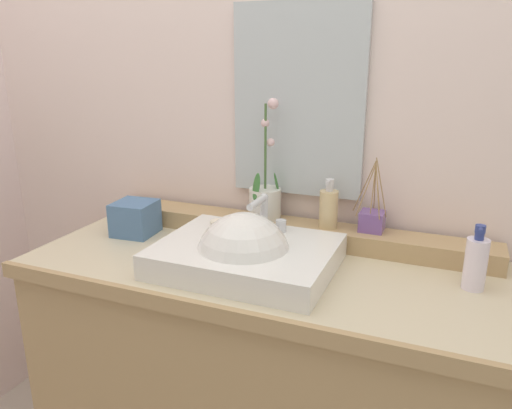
# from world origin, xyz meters

# --- Properties ---
(wall_back) EXTENTS (3.30, 0.20, 2.53)m
(wall_back) POSITION_xyz_m (0.00, 0.39, 1.27)
(wall_back) COLOR silver
(wall_back) RESTS_ON ground
(vanity_cabinet) EXTENTS (1.39, 0.58, 0.87)m
(vanity_cabinet) POSITION_xyz_m (0.00, -0.00, 0.44)
(vanity_cabinet) COLOR tan
(vanity_cabinet) RESTS_ON ground
(back_ledge) EXTENTS (1.31, 0.12, 0.06)m
(back_ledge) POSITION_xyz_m (0.00, 0.22, 0.90)
(back_ledge) COLOR tan
(back_ledge) RESTS_ON vanity_cabinet
(sink_basin) EXTENTS (0.49, 0.39, 0.29)m
(sink_basin) POSITION_xyz_m (-0.03, -0.06, 0.90)
(sink_basin) COLOR white
(sink_basin) RESTS_ON vanity_cabinet
(soap_bar) EXTENTS (0.07, 0.04, 0.02)m
(soap_bar) POSITION_xyz_m (-0.16, 0.06, 0.95)
(soap_bar) COLOR #EFE3CB
(soap_bar) RESTS_ON sink_basin
(potted_plant) EXTENTS (0.11, 0.11, 0.39)m
(potted_plant) POSITION_xyz_m (-0.07, 0.22, 1.00)
(potted_plant) COLOR silver
(potted_plant) RESTS_ON back_ledge
(soap_dispenser) EXTENTS (0.06, 0.06, 0.16)m
(soap_dispenser) POSITION_xyz_m (0.14, 0.21, 0.99)
(soap_dispenser) COLOR #D8BB84
(soap_dispenser) RESTS_ON back_ledge
(reed_diffuser) EXTENTS (0.11, 0.08, 0.23)m
(reed_diffuser) POSITION_xyz_m (0.27, 0.23, 0.96)
(reed_diffuser) COLOR #76529E
(reed_diffuser) RESTS_ON back_ledge
(lotion_bottle) EXTENTS (0.06, 0.06, 0.17)m
(lotion_bottle) POSITION_xyz_m (0.57, 0.06, 0.94)
(lotion_bottle) COLOR white
(lotion_bottle) RESTS_ON vanity_cabinet
(tissue_box) EXTENTS (0.14, 0.14, 0.11)m
(tissue_box) POSITION_xyz_m (-0.48, 0.07, 0.92)
(tissue_box) COLOR #4A709D
(tissue_box) RESTS_ON vanity_cabinet
(mirror) EXTENTS (0.43, 0.02, 0.60)m
(mirror) POSITION_xyz_m (0.01, 0.28, 1.31)
(mirror) COLOR silver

